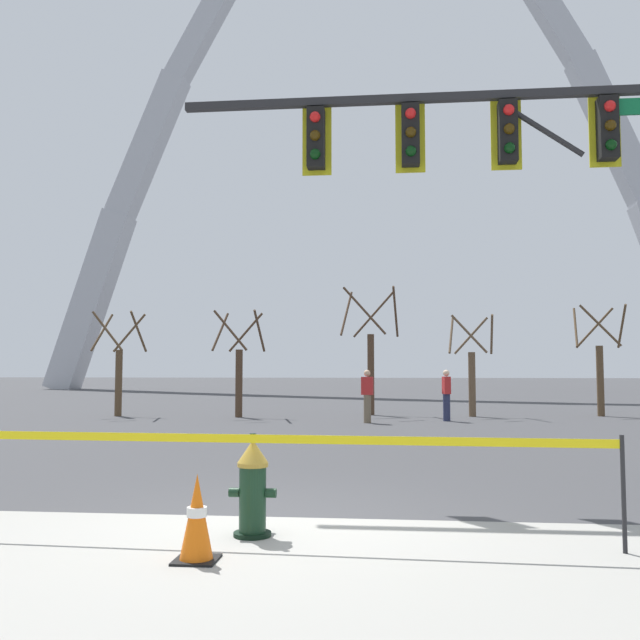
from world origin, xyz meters
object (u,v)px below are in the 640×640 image
Objects in this scene: traffic_cone_by_hydrant at (197,519)px; monument_arch at (372,146)px; pedestrian_walking_left at (367,396)px; traffic_signal_gantry at (538,175)px; fire_hydrant at (253,488)px; pedestrian_standing_center at (446,395)px.

traffic_cone_by_hydrant is 0.01× the size of monument_arch.
traffic_cone_by_hydrant is 0.46× the size of pedestrian_walking_left.
monument_arch is at bearing 94.43° from traffic_signal_gantry.
fire_hydrant is 0.13× the size of traffic_signal_gantry.
monument_arch reaches higher than pedestrian_standing_center.
pedestrian_standing_center is (3.09, 15.10, 0.35)m from fire_hydrant.
fire_hydrant is at bearing -90.14° from monument_arch.
traffic_cone_by_hydrant is at bearing -101.96° from pedestrian_standing_center.
pedestrian_walking_left is at bearing -158.62° from pedestrian_standing_center.
pedestrian_walking_left is (0.66, 14.15, 0.35)m from fire_hydrant.
pedestrian_standing_center is at bearing 21.38° from pedestrian_walking_left.
traffic_signal_gantry is (3.78, 4.22, 4.05)m from traffic_cone_by_hydrant.
fire_hydrant reaches higher than traffic_cone_by_hydrant.
monument_arch is at bearing 95.37° from pedestrian_standing_center.
traffic_signal_gantry is 0.15× the size of monument_arch.
traffic_signal_gantry is (3.48, 3.32, 3.94)m from fire_hydrant.
traffic_signal_gantry is 46.02m from monument_arch.
traffic_signal_gantry is at bearing 43.68° from fire_hydrant.
fire_hydrant is 0.95m from traffic_cone_by_hydrant.
pedestrian_walking_left is 2.61m from pedestrian_standing_center.
traffic_signal_gantry is at bearing 48.15° from traffic_cone_by_hydrant.
pedestrian_standing_center is (3.39, 16.00, 0.46)m from traffic_cone_by_hydrant.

